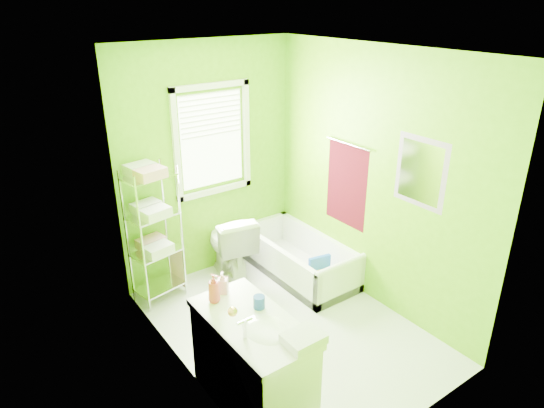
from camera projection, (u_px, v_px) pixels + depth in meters
ground at (287, 327)px, 4.74m from camera, size 2.90×2.90×0.00m
room_envelope at (290, 179)px, 4.13m from camera, size 2.14×2.94×2.62m
window at (212, 135)px, 5.19m from camera, size 0.92×0.05×1.22m
door at (255, 339)px, 3.04m from camera, size 0.09×0.80×2.00m
right_wall_decor at (374, 180)px, 4.76m from camera, size 0.04×1.48×1.17m
bathtub at (301, 263)px, 5.57m from camera, size 0.68×1.45×0.47m
toilet at (230, 245)px, 5.46m from camera, size 0.60×0.86×0.80m
vanity at (253, 360)px, 3.70m from camera, size 0.56×1.05×1.03m
wire_shelf_unit at (153, 221)px, 4.87m from camera, size 0.54×0.45×1.49m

